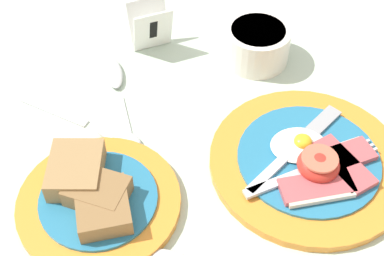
{
  "coord_description": "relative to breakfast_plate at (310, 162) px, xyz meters",
  "views": [
    {
      "loc": [
        -0.13,
        -0.36,
        0.54
      ],
      "look_at": [
        -0.02,
        0.09,
        0.02
      ],
      "focal_mm": 50.0,
      "sensor_mm": 36.0,
      "label": 1
    }
  ],
  "objects": [
    {
      "name": "number_card",
      "position": [
        -0.15,
        0.28,
        0.03
      ],
      "size": [
        0.07,
        0.05,
        0.07
      ],
      "rotation": [
        0.0,
        0.0,
        0.15
      ],
      "color": "white",
      "rests_on": "ground_plane"
    },
    {
      "name": "breakfast_plate",
      "position": [
        0.0,
        0.0,
        0.0
      ],
      "size": [
        0.25,
        0.25,
        0.04
      ],
      "color": "orange",
      "rests_on": "ground_plane"
    },
    {
      "name": "teaspoon_stray",
      "position": [
        -0.25,
        0.12,
        -0.01
      ],
      "size": [
        0.16,
        0.14,
        0.01
      ],
      "rotation": [
        0.0,
        0.0,
        5.58
      ],
      "color": "silver",
      "rests_on": "ground_plane"
    },
    {
      "name": "teaspoon_near_cup",
      "position": [
        -0.22,
        0.2,
        -0.01
      ],
      "size": [
        0.03,
        0.19,
        0.01
      ],
      "rotation": [
        0.0,
        0.0,
        1.59
      ],
      "color": "silver",
      "rests_on": "ground_plane"
    },
    {
      "name": "bread_plate",
      "position": [
        -0.27,
        0.01,
        0.0
      ],
      "size": [
        0.19,
        0.19,
        0.04
      ],
      "color": "orange",
      "rests_on": "ground_plane"
    },
    {
      "name": "ground_plane",
      "position": [
        -0.11,
        -0.01,
        -0.01
      ],
      "size": [
        3.0,
        3.0,
        0.0
      ],
      "primitive_type": "plane",
      "color": "#B7CCB7"
    },
    {
      "name": "sugar_cup",
      "position": [
        -0.0,
        0.22,
        0.02
      ],
      "size": [
        0.1,
        0.1,
        0.06
      ],
      "color": "white",
      "rests_on": "ground_plane"
    }
  ]
}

